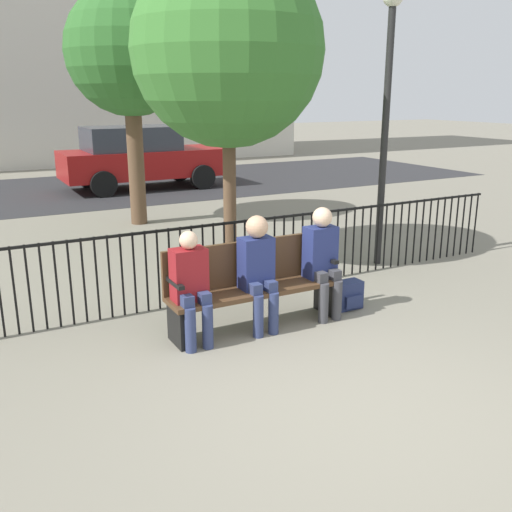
{
  "coord_description": "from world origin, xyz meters",
  "views": [
    {
      "loc": [
        -2.71,
        -3.2,
        2.42
      ],
      "look_at": [
        0.0,
        1.8,
        0.8
      ],
      "focal_mm": 40.0,
      "sensor_mm": 36.0,
      "label": 1
    }
  ],
  "objects_px": {
    "seated_person_0": "(191,283)",
    "lamp_post": "(388,88)",
    "park_bench": "(252,281)",
    "tree_0": "(130,53)",
    "backpack": "(348,295)",
    "seated_person_2": "(322,256)",
    "seated_person_1": "(258,266)",
    "parked_car_0": "(140,157)",
    "tree_1": "(228,50)"
  },
  "relations": [
    {
      "from": "seated_person_0",
      "to": "parked_car_0",
      "type": "xyz_separation_m",
      "value": [
        2.54,
        9.74,
        0.2
      ]
    },
    {
      "from": "seated_person_1",
      "to": "backpack",
      "type": "distance_m",
      "value": 1.34
    },
    {
      "from": "tree_0",
      "to": "seated_person_2",
      "type": "bearing_deg",
      "value": -86.45
    },
    {
      "from": "parked_car_0",
      "to": "tree_1",
      "type": "bearing_deg",
      "value": -97.61
    },
    {
      "from": "tree_1",
      "to": "backpack",
      "type": "bearing_deg",
      "value": -79.59
    },
    {
      "from": "tree_0",
      "to": "park_bench",
      "type": "bearing_deg",
      "value": -94.72
    },
    {
      "from": "tree_1",
      "to": "seated_person_0",
      "type": "bearing_deg",
      "value": -123.74
    },
    {
      "from": "seated_person_0",
      "to": "park_bench",
      "type": "bearing_deg",
      "value": 10.07
    },
    {
      "from": "seated_person_0",
      "to": "backpack",
      "type": "height_order",
      "value": "seated_person_0"
    },
    {
      "from": "seated_person_0",
      "to": "parked_car_0",
      "type": "bearing_deg",
      "value": 75.37
    },
    {
      "from": "tree_0",
      "to": "lamp_post",
      "type": "height_order",
      "value": "tree_0"
    },
    {
      "from": "seated_person_2",
      "to": "parked_car_0",
      "type": "height_order",
      "value": "parked_car_0"
    },
    {
      "from": "park_bench",
      "to": "lamp_post",
      "type": "relative_size",
      "value": 0.51
    },
    {
      "from": "seated_person_0",
      "to": "lamp_post",
      "type": "relative_size",
      "value": 0.3
    },
    {
      "from": "seated_person_2",
      "to": "lamp_post",
      "type": "height_order",
      "value": "lamp_post"
    },
    {
      "from": "seated_person_2",
      "to": "backpack",
      "type": "xyz_separation_m",
      "value": [
        0.41,
        0.04,
        -0.54
      ]
    },
    {
      "from": "seated_person_2",
      "to": "lamp_post",
      "type": "bearing_deg",
      "value": 34.45
    },
    {
      "from": "tree_1",
      "to": "lamp_post",
      "type": "bearing_deg",
      "value": -27.13
    },
    {
      "from": "tree_0",
      "to": "tree_1",
      "type": "height_order",
      "value": "tree_0"
    },
    {
      "from": "seated_person_0",
      "to": "lamp_post",
      "type": "xyz_separation_m",
      "value": [
        3.49,
        1.33,
        1.86
      ]
    },
    {
      "from": "seated_person_1",
      "to": "seated_person_2",
      "type": "bearing_deg",
      "value": 0.03
    },
    {
      "from": "tree_0",
      "to": "tree_1",
      "type": "distance_m",
      "value": 3.36
    },
    {
      "from": "tree_1",
      "to": "park_bench",
      "type": "bearing_deg",
      "value": -110.11
    },
    {
      "from": "park_bench",
      "to": "tree_0",
      "type": "distance_m",
      "value": 6.14
    },
    {
      "from": "backpack",
      "to": "seated_person_0",
      "type": "bearing_deg",
      "value": -178.66
    },
    {
      "from": "seated_person_1",
      "to": "backpack",
      "type": "bearing_deg",
      "value": 1.94
    },
    {
      "from": "park_bench",
      "to": "seated_person_1",
      "type": "height_order",
      "value": "seated_person_1"
    },
    {
      "from": "seated_person_2",
      "to": "parked_car_0",
      "type": "distance_m",
      "value": 9.78
    },
    {
      "from": "backpack",
      "to": "tree_1",
      "type": "height_order",
      "value": "tree_1"
    },
    {
      "from": "tree_1",
      "to": "parked_car_0",
      "type": "bearing_deg",
      "value": 82.39
    },
    {
      "from": "backpack",
      "to": "lamp_post",
      "type": "height_order",
      "value": "lamp_post"
    },
    {
      "from": "seated_person_1",
      "to": "backpack",
      "type": "xyz_separation_m",
      "value": [
        1.22,
        0.04,
        -0.54
      ]
    },
    {
      "from": "park_bench",
      "to": "lamp_post",
      "type": "distance_m",
      "value": 3.6
    },
    {
      "from": "park_bench",
      "to": "parked_car_0",
      "type": "xyz_separation_m",
      "value": [
        1.79,
        9.61,
        0.34
      ]
    },
    {
      "from": "seated_person_2",
      "to": "backpack",
      "type": "distance_m",
      "value": 0.68
    },
    {
      "from": "tree_1",
      "to": "parked_car_0",
      "type": "relative_size",
      "value": 1.02
    },
    {
      "from": "seated_person_0",
      "to": "seated_person_1",
      "type": "relative_size",
      "value": 0.94
    },
    {
      "from": "seated_person_1",
      "to": "tree_0",
      "type": "relative_size",
      "value": 0.29
    },
    {
      "from": "seated_person_1",
      "to": "park_bench",
      "type": "bearing_deg",
      "value": 88.07
    },
    {
      "from": "seated_person_0",
      "to": "parked_car_0",
      "type": "height_order",
      "value": "parked_car_0"
    },
    {
      "from": "seated_person_2",
      "to": "parked_car_0",
      "type": "xyz_separation_m",
      "value": [
        0.99,
        9.73,
        0.15
      ]
    },
    {
      "from": "parked_car_0",
      "to": "backpack",
      "type": "bearing_deg",
      "value": -93.39
    },
    {
      "from": "seated_person_1",
      "to": "seated_person_2",
      "type": "distance_m",
      "value": 0.81
    },
    {
      "from": "tree_1",
      "to": "parked_car_0",
      "type": "height_order",
      "value": "tree_1"
    },
    {
      "from": "backpack",
      "to": "lamp_post",
      "type": "xyz_separation_m",
      "value": [
        1.52,
        1.28,
        2.34
      ]
    },
    {
      "from": "seated_person_1",
      "to": "tree_0",
      "type": "bearing_deg",
      "value": 85.34
    },
    {
      "from": "seated_person_1",
      "to": "tree_0",
      "type": "height_order",
      "value": "tree_0"
    },
    {
      "from": "park_bench",
      "to": "lamp_post",
      "type": "bearing_deg",
      "value": 23.61
    },
    {
      "from": "backpack",
      "to": "parked_car_0",
      "type": "relative_size",
      "value": 0.08
    },
    {
      "from": "seated_person_2",
      "to": "parked_car_0",
      "type": "relative_size",
      "value": 0.3
    }
  ]
}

